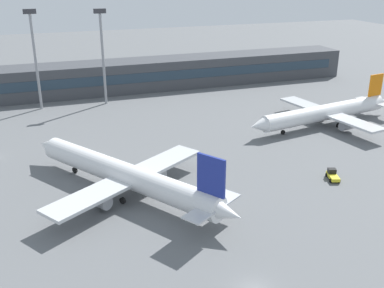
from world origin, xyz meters
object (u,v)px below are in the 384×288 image
at_px(airplane_near, 124,174).
at_px(floodlight_tower_east, 35,53).
at_px(floodlight_tower_west, 103,50).
at_px(airplane_mid, 324,113).
at_px(baggage_tug_yellow, 333,175).

distance_m(airplane_near, floodlight_tower_east, 57.91).
height_order(airplane_near, floodlight_tower_east, floodlight_tower_east).
xyz_separation_m(airplane_near, floodlight_tower_west, (6.03, 54.79, 11.31)).
relative_size(airplane_mid, floodlight_tower_west, 1.69).
bearing_deg(floodlight_tower_west, floodlight_tower_east, 177.17).
xyz_separation_m(airplane_mid, baggage_tug_yellow, (-15.67, -25.58, -2.47)).
distance_m(airplane_mid, baggage_tug_yellow, 30.11).
xyz_separation_m(airplane_near, baggage_tug_yellow, (36.38, -7.23, -2.68)).
distance_m(airplane_mid, floodlight_tower_west, 59.82).
height_order(airplane_mid, floodlight_tower_east, floodlight_tower_east).
bearing_deg(airplane_mid, floodlight_tower_west, 141.64).
height_order(floodlight_tower_west, floodlight_tower_east, floodlight_tower_east).
xyz_separation_m(airplane_near, airplane_mid, (52.06, 18.36, -0.21)).
distance_m(floodlight_tower_west, floodlight_tower_east, 17.29).
distance_m(airplane_near, airplane_mid, 55.20).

